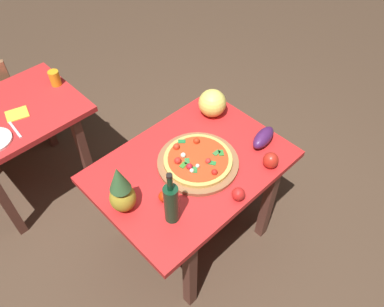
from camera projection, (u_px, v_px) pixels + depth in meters
The scene contains 15 objects.
ground_plane at pixel (191, 231), 2.75m from camera, with size 10.00×10.00×0.00m, color #4C3828.
display_table at pixel (191, 175), 2.28m from camera, with size 1.12×0.81×0.75m.
background_table at pixel (13, 127), 2.59m from camera, with size 0.94×0.72×0.75m.
pizza_board at pixel (198, 162), 2.19m from camera, with size 0.47×0.47×0.03m, color #94603D.
pizza at pixel (197, 159), 2.17m from camera, with size 0.40×0.40×0.06m.
wine_bottle at pixel (171, 203), 1.86m from camera, with size 0.08×0.08×0.35m.
pineapple_left at pixel (121, 191), 1.90m from camera, with size 0.14×0.14×0.32m.
melon at pixel (212, 103), 2.43m from camera, with size 0.18×0.18×0.18m, color #F0E264.
bell_pepper at pixel (271, 160), 2.16m from camera, with size 0.09×0.09×0.10m, color red.
eggplant at pixel (263, 138), 2.28m from camera, with size 0.20×0.09×0.09m, color #481D54.
tomato_beside_pepper at pixel (238, 194), 2.01m from camera, with size 0.07×0.07×0.07m, color red.
tomato_near_board at pixel (164, 197), 2.01m from camera, with size 0.06×0.06×0.06m, color red.
drinking_glass_juice at pixel (55, 78), 2.66m from camera, with size 0.07×0.07×0.11m, color orange.
knife_utensil at pixel (15, 130), 2.39m from camera, with size 0.02×0.18×0.01m, color silver.
napkin_folded at pixel (17, 114), 2.49m from camera, with size 0.14×0.12×0.01m, color yellow.
Camera 1 is at (-0.99, -1.03, 2.42)m, focal length 35.39 mm.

